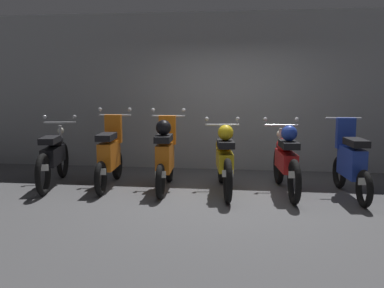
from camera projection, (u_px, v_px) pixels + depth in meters
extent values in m
plane|color=#4C4C4F|center=(223.00, 197.00, 6.70)|extent=(80.00, 80.00, 0.00)
cube|color=gray|center=(231.00, 92.00, 8.77)|extent=(16.00, 0.30, 3.08)
torus|color=black|center=(63.00, 160.00, 8.03)|extent=(0.21, 0.66, 0.65)
torus|color=black|center=(43.00, 174.00, 6.75)|extent=(0.21, 0.66, 0.65)
cube|color=black|center=(53.00, 155.00, 7.37)|extent=(0.37, 0.86, 0.28)
ellipsoid|color=black|center=(55.00, 141.00, 7.49)|extent=(0.34, 0.48, 0.22)
cube|color=black|center=(50.00, 140.00, 7.15)|extent=(0.33, 0.56, 0.10)
cylinder|color=#B7BABF|center=(60.00, 123.00, 7.84)|extent=(0.56, 0.14, 0.04)
sphere|color=#B7BABF|center=(45.00, 117.00, 7.81)|extent=(0.07, 0.07, 0.07)
sphere|color=#B7BABF|center=(74.00, 117.00, 7.84)|extent=(0.07, 0.07, 0.07)
cylinder|color=#B7BABF|center=(61.00, 143.00, 7.94)|extent=(0.09, 0.17, 0.65)
sphere|color=silver|center=(61.00, 131.00, 7.91)|extent=(0.12, 0.12, 0.12)
cube|color=white|center=(43.00, 168.00, 6.76)|extent=(0.16, 0.04, 0.10)
torus|color=black|center=(117.00, 165.00, 7.89)|extent=(0.13, 0.54, 0.53)
torus|color=black|center=(101.00, 178.00, 6.75)|extent=(0.13, 0.54, 0.53)
cube|color=orange|center=(109.00, 155.00, 7.28)|extent=(0.28, 0.75, 0.44)
cube|color=orange|center=(113.00, 129.00, 7.57)|extent=(0.29, 0.14, 0.48)
cube|color=black|center=(106.00, 137.00, 7.08)|extent=(0.28, 0.54, 0.10)
cylinder|color=#B7BABF|center=(115.00, 115.00, 7.67)|extent=(0.56, 0.08, 0.04)
sphere|color=#B7BABF|center=(100.00, 109.00, 7.67)|extent=(0.07, 0.07, 0.07)
sphere|color=#B7BABF|center=(130.00, 110.00, 7.65)|extent=(0.07, 0.07, 0.07)
cylinder|color=#B7BABF|center=(116.00, 142.00, 7.78)|extent=(0.07, 0.15, 0.85)
sphere|color=silver|center=(116.00, 124.00, 7.74)|extent=(0.12, 0.12, 0.12)
cube|color=white|center=(101.00, 172.00, 6.76)|extent=(0.16, 0.02, 0.10)
torus|color=black|center=(169.00, 167.00, 7.68)|extent=(0.13, 0.53, 0.53)
torus|color=black|center=(160.00, 181.00, 6.54)|extent=(0.13, 0.53, 0.53)
cube|color=orange|center=(165.00, 157.00, 7.08)|extent=(0.27, 0.75, 0.44)
cube|color=orange|center=(167.00, 130.00, 7.36)|extent=(0.29, 0.14, 0.48)
cube|color=black|center=(164.00, 138.00, 6.87)|extent=(0.27, 0.54, 0.10)
cylinder|color=#B7BABF|center=(168.00, 116.00, 7.47)|extent=(0.56, 0.07, 0.04)
sphere|color=#B7BABF|center=(153.00, 110.00, 7.47)|extent=(0.07, 0.07, 0.07)
sphere|color=#B7BABF|center=(184.00, 110.00, 7.44)|extent=(0.07, 0.07, 0.07)
cylinder|color=#B7BABF|center=(169.00, 143.00, 7.58)|extent=(0.07, 0.15, 0.85)
sphere|color=silver|center=(169.00, 125.00, 7.54)|extent=(0.12, 0.12, 0.12)
cube|color=white|center=(160.00, 174.00, 6.55)|extent=(0.16, 0.02, 0.10)
sphere|color=black|center=(163.00, 128.00, 6.85)|extent=(0.24, 0.24, 0.24)
torus|color=black|center=(221.00, 164.00, 7.60)|extent=(0.18, 0.66, 0.65)
torus|color=black|center=(228.00, 181.00, 6.31)|extent=(0.18, 0.66, 0.65)
cube|color=gold|center=(224.00, 160.00, 6.93)|extent=(0.33, 0.85, 0.28)
ellipsoid|color=gold|center=(224.00, 145.00, 7.05)|extent=(0.32, 0.47, 0.22)
cube|color=black|center=(226.00, 144.00, 6.71)|extent=(0.31, 0.55, 0.10)
cylinder|color=#B7BABF|center=(222.00, 125.00, 7.40)|extent=(0.56, 0.11, 0.04)
sphere|color=#B7BABF|center=(207.00, 119.00, 7.38)|extent=(0.07, 0.07, 0.07)
sphere|color=#B7BABF|center=(238.00, 119.00, 7.39)|extent=(0.07, 0.07, 0.07)
cylinder|color=#B7BABF|center=(222.00, 146.00, 7.50)|extent=(0.08, 0.17, 0.65)
sphere|color=silver|center=(222.00, 133.00, 7.47)|extent=(0.12, 0.12, 0.12)
cube|color=white|center=(228.00, 174.00, 6.32)|extent=(0.16, 0.03, 0.10)
sphere|color=gold|center=(226.00, 133.00, 6.68)|extent=(0.24, 0.24, 0.24)
torus|color=black|center=(279.00, 165.00, 7.52)|extent=(0.16, 0.66, 0.65)
torus|color=black|center=(294.00, 182.00, 6.23)|extent=(0.16, 0.66, 0.65)
cube|color=red|center=(286.00, 161.00, 6.85)|extent=(0.31, 0.85, 0.28)
ellipsoid|color=red|center=(285.00, 145.00, 6.97)|extent=(0.31, 0.47, 0.22)
cube|color=black|center=(289.00, 145.00, 6.63)|extent=(0.29, 0.54, 0.10)
cylinder|color=#B7BABF|center=(281.00, 125.00, 7.32)|extent=(0.56, 0.10, 0.04)
sphere|color=#B7BABF|center=(265.00, 119.00, 7.31)|extent=(0.07, 0.07, 0.07)
sphere|color=#B7BABF|center=(297.00, 119.00, 7.30)|extent=(0.07, 0.07, 0.07)
cylinder|color=#B7BABF|center=(280.00, 147.00, 7.42)|extent=(0.07, 0.16, 0.65)
sphere|color=silver|center=(280.00, 134.00, 7.39)|extent=(0.12, 0.12, 0.12)
cube|color=white|center=(294.00, 175.00, 6.24)|extent=(0.16, 0.03, 0.10)
sphere|color=#1E389E|center=(289.00, 133.00, 6.61)|extent=(0.24, 0.24, 0.24)
torus|color=black|center=(339.00, 172.00, 7.22)|extent=(0.14, 0.54, 0.53)
torus|color=black|center=(364.00, 189.00, 6.08)|extent=(0.14, 0.54, 0.53)
cube|color=#1E389E|center=(352.00, 162.00, 6.61)|extent=(0.29, 0.75, 0.44)
cube|color=#1E389E|center=(346.00, 133.00, 6.90)|extent=(0.29, 0.15, 0.48)
cube|color=black|center=(356.00, 142.00, 6.41)|extent=(0.29, 0.54, 0.10)
cylinder|color=#B7BABF|center=(343.00, 118.00, 7.01)|extent=(0.56, 0.09, 0.04)
cylinder|color=#B7BABF|center=(341.00, 147.00, 7.11)|extent=(0.07, 0.15, 0.85)
sphere|color=silver|center=(342.00, 127.00, 7.07)|extent=(0.12, 0.12, 0.12)
cube|color=white|center=(364.00, 181.00, 6.09)|extent=(0.16, 0.03, 0.10)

